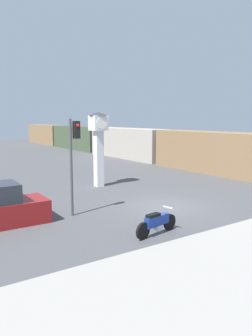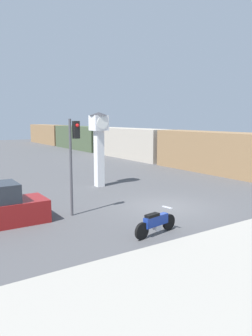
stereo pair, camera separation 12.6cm
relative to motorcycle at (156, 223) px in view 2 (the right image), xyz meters
The scene contains 5 objects.
ground_plane 4.27m from the motorcycle, 45.06° to the left, with size 120.00×120.00×0.00m, color #4C4C4F.
motorcycle is the anchor object (origin of this frame).
clock_tower 10.12m from the motorcycle, 74.06° to the left, with size 1.18×1.18×4.91m.
freight_train 31.73m from the motorcycle, 64.43° to the left, with size 2.80×51.94×3.40m.
traffic_light 5.16m from the motorcycle, 109.82° to the left, with size 0.50×0.35×4.49m.
Camera 2 is at (-10.75, -12.59, 4.49)m, focal length 35.00 mm.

